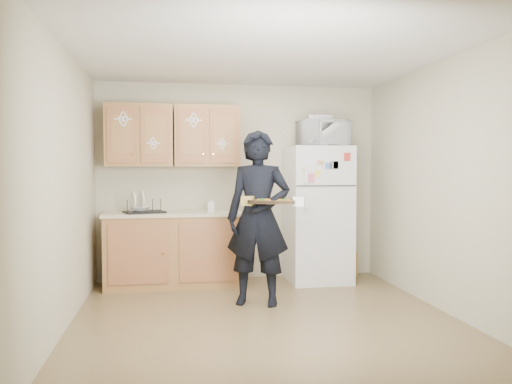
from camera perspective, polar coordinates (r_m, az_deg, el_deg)
floor at (r=4.91m, az=1.01°, el=-14.17°), size 3.60×3.60×0.00m
ceiling at (r=4.82m, az=1.03°, el=15.58°), size 3.60×3.60×0.00m
wall_back at (r=6.48m, az=-1.93°, el=1.15°), size 3.60×0.04×2.50m
wall_front at (r=2.96m, az=7.49°, el=-0.74°), size 3.60×0.04×2.50m
wall_left at (r=4.72m, az=-21.01°, el=0.39°), size 0.04×3.60×2.50m
wall_right at (r=5.34m, az=20.37°, el=0.65°), size 0.04×3.60×2.50m
refrigerator at (r=6.34m, az=7.08°, el=-2.52°), size 0.75×0.70×1.70m
base_cabinet at (r=6.18m, az=-9.40°, el=-6.60°), size 1.60×0.60×0.86m
countertop at (r=6.12m, az=-9.43°, el=-2.44°), size 1.64×0.64×0.04m
upper_cab_left at (r=6.26m, az=-13.19°, el=6.29°), size 0.80×0.33×0.75m
upper_cab_right at (r=6.26m, az=-5.63°, el=6.35°), size 0.80×0.33×0.75m
cereal_box at (r=6.83m, az=10.64°, el=-8.02°), size 0.20×0.07×0.32m
person at (r=5.21m, az=0.26°, el=-2.97°), size 0.77×0.63×1.82m
baking_tray at (r=4.94m, az=1.97°, el=-1.16°), size 0.54×0.46×0.04m
pizza_front_left at (r=4.88m, az=0.61°, el=-1.01°), size 0.15×0.15×0.02m
pizza_front_right at (r=4.85m, az=3.08°, el=-1.03°), size 0.15×0.15×0.02m
pizza_back_left at (r=5.02m, az=0.89°, el=-0.90°), size 0.15×0.15×0.02m
pizza_back_right at (r=5.00m, az=3.29°, el=-0.92°), size 0.15×0.15×0.02m
microwave at (r=6.30m, az=7.65°, el=6.64°), size 0.64×0.48×0.32m
foil_pan at (r=6.33m, az=7.25°, el=8.37°), size 0.32×0.24×0.06m
dish_rack at (r=6.06m, az=-12.66°, el=-1.49°), size 0.53×0.46×0.18m
bowl at (r=6.06m, az=-13.07°, el=-1.87°), size 0.28×0.28×0.05m
soap_bottle at (r=6.06m, az=-5.16°, el=-1.45°), size 0.09×0.09×0.18m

